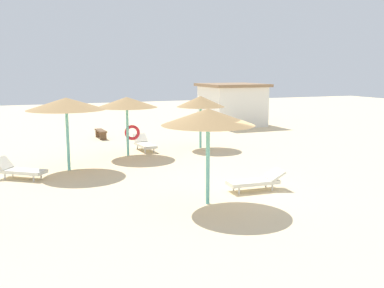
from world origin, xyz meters
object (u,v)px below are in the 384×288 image
parasol_0 (208,117)px  lounger_3 (19,170)px  parasol_3 (66,104)px  beach_cabana (232,104)px  parasol_1 (127,103)px  parasol_4 (201,102)px  lounger_1 (145,144)px  lounger_0 (257,181)px  bench_0 (101,132)px  parked_car (228,108)px

parasol_0 → lounger_3: 7.73m
parasol_3 → beach_cabana: bearing=39.7°
parasol_1 → parasol_0: bearing=-87.3°
parasol_4 → lounger_1: size_ratio=1.36×
parasol_4 → lounger_0: (-1.38, -7.99, -2.02)m
parasol_0 → parasol_4: size_ratio=1.08×
bench_0 → beach_cabana: beach_cabana is taller
parasol_0 → parasol_3: bearing=118.3°
lounger_1 → beach_cabana: size_ratio=0.46×
parasol_4 → bench_0: bearing=129.5°
parasol_0 → lounger_0: bearing=19.8°
parasol_3 → parasol_4: parasol_3 is taller
parasol_3 → lounger_0: bearing=-44.7°
parasol_1 → lounger_1: (1.08, 1.03, -2.10)m
lounger_1 → beach_cabana: 11.19m
parasol_0 → bench_0: parasol_0 is taller
lounger_1 → bench_0: size_ratio=1.27×
lounger_1 → beach_cabana: (8.45, 7.24, 1.16)m
parasol_1 → lounger_3: size_ratio=1.48×
lounger_0 → lounger_3: lounger_3 is taller
lounger_0 → lounger_3: 8.54m
parasol_1 → parasol_3: bearing=-144.5°
beach_cabana → parasol_1: bearing=-139.1°
bench_0 → parked_car: parked_car is taller
parasol_1 → parasol_3: size_ratio=0.91×
parasol_1 → lounger_0: bearing=-71.4°
parasol_0 → parked_car: (10.71, 20.23, -1.75)m
parasol_4 → lounger_0: size_ratio=1.35×
parasol_4 → bench_0: parasol_4 is taller
bench_0 → parked_car: (11.31, 6.53, 0.48)m
parasol_1 → lounger_0: (2.49, -7.38, -2.11)m
bench_0 → beach_cabana: size_ratio=0.36×
parasol_3 → parasol_4: size_ratio=1.16×
lounger_0 → bench_0: lounger_0 is taller
lounger_0 → beach_cabana: (7.04, 15.65, 1.17)m
parked_car → beach_cabana: beach_cabana is taller
parasol_0 → lounger_3: (-5.11, 5.34, -2.25)m
beach_cabana → bench_0: bearing=-164.5°
parasol_0 → bench_0: (-0.60, 13.70, -2.23)m
parasol_3 → parasol_4: 7.27m
parasol_1 → parasol_4: parasol_1 is taller
parasol_0 → parasol_4: parasol_0 is taller
parasol_0 → parasol_1: (-0.39, 8.14, -0.16)m
parasol_0 → parasol_1: 8.15m
parasol_3 → lounger_1: parasol_3 is taller
lounger_3 → lounger_1: bearing=33.4°
parasol_4 → parasol_3: bearing=-158.5°
lounger_1 → lounger_0: bearing=-80.5°
parasol_1 → lounger_3: parasol_1 is taller
lounger_1 → lounger_3: (-5.80, -3.83, 0.00)m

